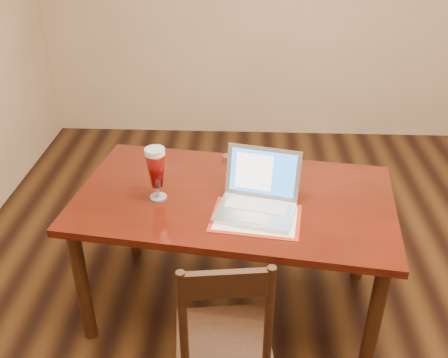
{
  "coord_description": "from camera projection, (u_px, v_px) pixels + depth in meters",
  "views": [
    {
      "loc": [
        -0.45,
        -1.93,
        2.07
      ],
      "look_at": [
        -0.54,
        0.03,
        0.91
      ],
      "focal_mm": 40.0,
      "sensor_mm": 36.0,
      "label": 1
    }
  ],
  "objects": [
    {
      "name": "ground",
      "position": [
        322.0,
        330.0,
        2.69
      ],
      "size": [
        5.0,
        5.0,
        0.0
      ],
      "primitive_type": "plane",
      "color": "black",
      "rests_on": "ground"
    },
    {
      "name": "dining_table",
      "position": [
        233.0,
        209.0,
        2.52
      ],
      "size": [
        1.67,
        1.09,
        1.01
      ],
      "rotation": [
        0.0,
        0.0,
        -0.14
      ],
      "color": "#461209",
      "rests_on": "ground"
    },
    {
      "name": "dining_chair",
      "position": [
        224.0,
        342.0,
        2.07
      ],
      "size": [
        0.44,
        0.42,
        0.93
      ],
      "rotation": [
        0.0,
        0.0,
        0.12
      ],
      "color": "black",
      "rests_on": "ground"
    }
  ]
}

